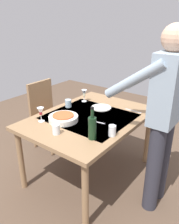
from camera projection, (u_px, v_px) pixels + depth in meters
name	position (u px, v px, depth m)	size (l,w,h in m)	color
ground_plane	(90.00, 173.00, 2.73)	(6.00, 6.00, 0.00)	brown
dining_table	(90.00, 123.00, 2.47)	(1.38, 0.99, 0.74)	#93704C
chair_near	(46.00, 110.00, 3.14)	(0.40, 0.40, 0.91)	brown
person_server	(163.00, 113.00, 1.96)	(0.42, 0.61, 1.69)	#2D2D38
wine_bottle	(92.00, 127.00, 1.96)	(0.07, 0.07, 0.30)	black
wine_glass_left	(41.00, 112.00, 2.28)	(0.07, 0.07, 0.15)	white
wine_glass_right	(84.00, 93.00, 2.81)	(0.07, 0.07, 0.15)	white
water_cup_near_left	(68.00, 103.00, 2.67)	(0.07, 0.07, 0.09)	silver
water_cup_near_right	(56.00, 129.00, 2.06)	(0.07, 0.07, 0.09)	silver
water_cup_far_left	(112.00, 131.00, 2.03)	(0.07, 0.07, 0.10)	silver
serving_bowl_pasta	(63.00, 118.00, 2.32)	(0.30, 0.30, 0.07)	white
dinner_plate_near	(101.00, 108.00, 2.65)	(0.23, 0.23, 0.01)	white
table_knife	(133.00, 111.00, 2.57)	(0.01, 0.20, 0.01)	silver
table_fork	(97.00, 122.00, 2.30)	(0.01, 0.18, 0.01)	silver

